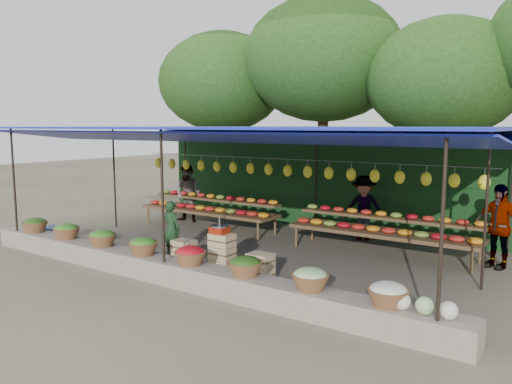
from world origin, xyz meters
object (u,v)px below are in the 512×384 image
Objects in this scene: crate_counter at (221,257)px; blue_crate_front at (35,232)px; blue_crate_back at (53,234)px; vendor_seated at (172,229)px; weighing_scale at (220,229)px.

crate_counter is 5.82m from blue_crate_front.
crate_counter is 4.10× the size of blue_crate_back.
crate_counter is at bearing 3.64° from blue_crate_front.
blue_crate_front is at bearing 7.52° from vendor_seated.
vendor_seated is 4.26m from blue_crate_front.
blue_crate_front is 0.66m from blue_crate_back.
weighing_scale is 0.70× the size of blue_crate_front.
crate_counter is 4.50× the size of blue_crate_front.
vendor_seated is at bearing 169.18° from crate_counter.
blue_crate_front is (-5.80, -0.35, -0.15)m from crate_counter.
weighing_scale reaches higher than blue_crate_front.
vendor_seated reaches higher than blue_crate_back.
vendor_seated is (-1.59, 0.31, -0.24)m from weighing_scale.
blue_crate_back is at bearing -176.97° from weighing_scale.
blue_crate_back is at bearing 7.11° from blue_crate_front.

